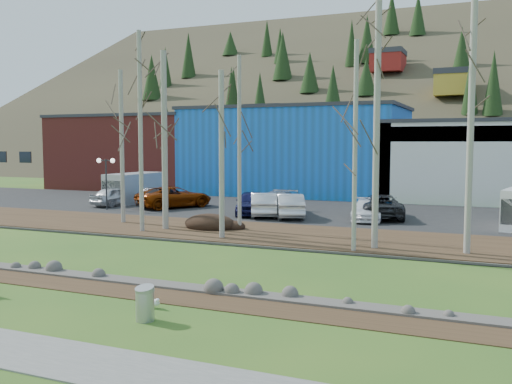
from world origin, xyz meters
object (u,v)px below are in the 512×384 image
at_px(car_3, 276,203).
at_px(car_4, 251,203).
at_px(litter_bin, 145,305).
at_px(seagull, 154,302).
at_px(car_0, 116,196).
at_px(car_1, 160,197).
at_px(car_6, 381,206).
at_px(van_grey, 133,188).
at_px(street_lamp, 106,169).
at_px(car_5, 290,205).
at_px(car_7, 367,210).
at_px(car_2, 174,197).
at_px(car_8, 264,204).

height_order(car_3, car_4, car_4).
bearing_deg(car_4, litter_bin, -93.43).
distance_m(seagull, car_0, 27.67).
xyz_separation_m(seagull, car_3, (-4.23, 21.34, 0.71)).
relative_size(car_1, car_3, 0.85).
bearing_deg(car_1, car_6, 175.63).
bearing_deg(car_3, car_1, 169.63).
bearing_deg(car_1, van_grey, -29.15).
distance_m(street_lamp, car_5, 13.62).
relative_size(car_4, van_grey, 0.85).
bearing_deg(car_5, car_1, -33.35).
relative_size(car_0, car_7, 0.96).
distance_m(car_1, car_6, 16.44).
relative_size(street_lamp, car_2, 0.65).
height_order(car_8, van_grey, van_grey).
bearing_deg(car_0, van_grey, -79.83).
relative_size(street_lamp, van_grey, 0.67).
distance_m(litter_bin, seagull, 1.22).
bearing_deg(car_1, car_0, 6.11).
distance_m(car_3, car_4, 1.71).
xyz_separation_m(seagull, car_2, (-12.56, 22.06, 0.75)).
bearing_deg(car_5, car_2, -34.19).
bearing_deg(car_1, car_3, 170.99).
height_order(litter_bin, street_lamp, street_lamp).
bearing_deg(car_7, car_4, 171.84).
height_order(car_2, car_6, car_2).
xyz_separation_m(car_4, car_8, (1.05, -0.34, -0.02)).
height_order(litter_bin, car_7, car_7).
xyz_separation_m(litter_bin, car_6, (2.14, 23.21, 0.45)).
distance_m(car_7, van_grey, 19.64).
xyz_separation_m(car_6, van_grey, (-19.99, 1.70, 0.41)).
bearing_deg(car_8, car_4, -41.23).
distance_m(car_2, van_grey, 5.18).
bearing_deg(car_8, seagull, 79.87).
distance_m(car_5, car_7, 4.86).
height_order(seagull, car_2, car_2).
xyz_separation_m(street_lamp, car_4, (10.53, 1.60, -2.11)).
xyz_separation_m(car_2, car_6, (15.13, 0.04, -0.03)).
relative_size(seagull, car_4, 0.10).
xyz_separation_m(seagull, car_5, (-2.86, 20.17, 0.72)).
bearing_deg(car_6, car_5, 4.02).
relative_size(car_1, van_grey, 0.80).
height_order(street_lamp, car_6, street_lamp).
bearing_deg(seagull, car_7, 98.57).
bearing_deg(street_lamp, van_grey, 96.41).
xyz_separation_m(seagull, car_8, (-4.68, 20.17, 0.72)).
distance_m(car_0, car_5, 14.59).
height_order(car_4, car_8, car_4).
xyz_separation_m(car_7, car_8, (-6.65, -0.56, 0.13)).
height_order(street_lamp, car_7, street_lamp).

